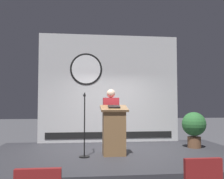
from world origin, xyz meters
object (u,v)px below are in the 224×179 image
Objects in this scene: microphone_stand at (84,134)px; potted_plant at (194,126)px; speaker_person at (111,120)px; podium at (114,131)px.

potted_plant is (3.02, 0.86, 0.08)m from microphone_stand.
speaker_person is 1.62× the size of potted_plant.
microphone_stand is 1.49× the size of potted_plant.
speaker_person reaches higher than microphone_stand.
microphone_stand reaches higher than potted_plant.
microphone_stand is (-0.68, -0.58, -0.29)m from speaker_person.
speaker_person is 1.08× the size of microphone_stand.
potted_plant is (2.34, 0.28, -0.22)m from speaker_person.
podium is 2.45m from potted_plant.
microphone_stand is at bearing -164.07° from potted_plant.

